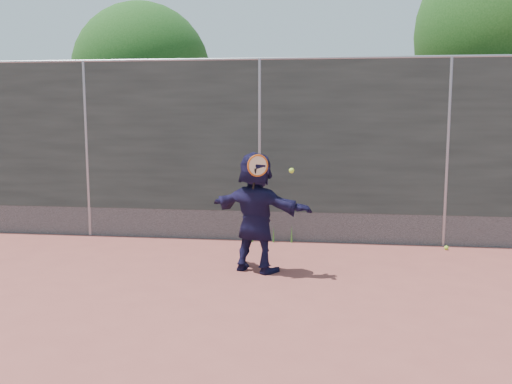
# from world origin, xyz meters

# --- Properties ---
(ground) EXTENTS (80.00, 80.00, 0.00)m
(ground) POSITION_xyz_m (0.00, 0.00, 0.00)
(ground) COLOR #9E4C42
(ground) RESTS_ON ground
(player) EXTENTS (1.58, 1.02, 1.63)m
(player) POSITION_xyz_m (0.19, 1.65, 0.81)
(player) COLOR #171437
(player) RESTS_ON ground
(ball_ground) EXTENTS (0.07, 0.07, 0.07)m
(ball_ground) POSITION_xyz_m (3.00, 3.22, 0.03)
(ball_ground) COLOR #B3E533
(ball_ground) RESTS_ON ground
(fence) EXTENTS (20.00, 0.06, 3.03)m
(fence) POSITION_xyz_m (-0.00, 3.50, 1.58)
(fence) COLOR #38423D
(fence) RESTS_ON ground
(swing_action) EXTENTS (0.61, 0.17, 0.51)m
(swing_action) POSITION_xyz_m (0.28, 1.45, 1.44)
(swing_action) COLOR #C95412
(swing_action) RESTS_ON ground
(tree_left) EXTENTS (3.15, 3.00, 4.53)m
(tree_left) POSITION_xyz_m (-2.85, 6.55, 2.94)
(tree_left) COLOR #382314
(tree_left) RESTS_ON ground
(weed_clump) EXTENTS (0.68, 0.07, 0.30)m
(weed_clump) POSITION_xyz_m (0.29, 3.38, 0.13)
(weed_clump) COLOR #387226
(weed_clump) RESTS_ON ground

